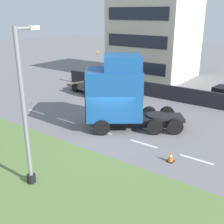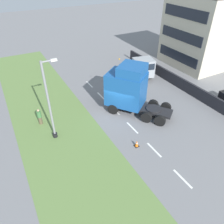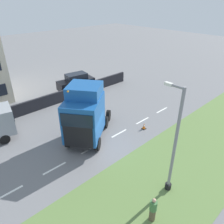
{
  "view_description": "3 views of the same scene",
  "coord_description": "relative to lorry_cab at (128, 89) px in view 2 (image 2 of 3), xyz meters",
  "views": [
    {
      "loc": [
        -13.23,
        -9.57,
        7.33
      ],
      "look_at": [
        -1.3,
        -0.93,
        2.08
      ],
      "focal_mm": 45.0,
      "sensor_mm": 36.0,
      "label": 1
    },
    {
      "loc": [
        -9.0,
        -14.92,
        12.49
      ],
      "look_at": [
        -1.89,
        -1.91,
        2.13
      ],
      "focal_mm": 35.0,
      "sensor_mm": 36.0,
      "label": 2
    },
    {
      "loc": [
        -11.21,
        9.11,
        10.77
      ],
      "look_at": [
        -0.48,
        -0.99,
        2.81
      ],
      "focal_mm": 35.0,
      "sensor_mm": 36.0,
      "label": 3
    }
  ],
  "objects": [
    {
      "name": "grass_verge",
      "position": [
        -7.15,
        -0.38,
        -2.41
      ],
      "size": [
        7.0,
        44.0,
        0.01
      ],
      "color": "#607F42",
      "rests_on": "ground"
    },
    {
      "name": "lane_markings",
      "position": [
        -1.15,
        -1.08,
        -2.42
      ],
      "size": [
        0.16,
        17.8,
        0.0
      ],
      "color": "white",
      "rests_on": "ground"
    },
    {
      "name": "building_block",
      "position": [
        15.53,
        5.56,
        2.24
      ],
      "size": [
        8.37,
        8.3,
        10.4
      ],
      "color": "beige",
      "rests_on": "ground"
    },
    {
      "name": "traffic_cone_lead",
      "position": [
        -2.16,
        -4.85,
        -2.13
      ],
      "size": [
        0.36,
        0.36,
        0.58
      ],
      "color": "black",
      "rests_on": "ground"
    },
    {
      "name": "pedestrian",
      "position": [
        -8.26,
        1.9,
        -1.65
      ],
      "size": [
        0.39,
        0.39,
        1.58
      ],
      "color": "brown",
      "rests_on": "ground"
    },
    {
      "name": "lamp_post",
      "position": [
        -7.57,
        -0.54,
        0.66
      ],
      "size": [
        1.31,
        0.39,
        6.84
      ],
      "color": "black",
      "rests_on": "ground"
    },
    {
      "name": "flatbed_truck",
      "position": [
        5.34,
        5.33,
        -0.99
      ],
      "size": [
        3.49,
        6.13,
        2.7
      ],
      "rotation": [
        0.0,
        0.0,
        2.92
      ],
      "color": "#999EA3",
      "rests_on": "ground"
    },
    {
      "name": "lorry_cab",
      "position": [
        0.0,
        0.0,
        0.0
      ],
      "size": [
        5.79,
        6.45,
        4.97
      ],
      "rotation": [
        0.0,
        0.0,
        0.65
      ],
      "color": "black",
      "rests_on": "ground"
    },
    {
      "name": "boundary_wall",
      "position": [
        7.85,
        -0.38,
        -1.76
      ],
      "size": [
        0.25,
        24.0,
        1.32
      ],
      "color": "#232328",
      "rests_on": "ground"
    },
    {
      "name": "ground_plane",
      "position": [
        -1.15,
        -0.38,
        -2.42
      ],
      "size": [
        120.0,
        120.0,
        0.0
      ],
      "primitive_type": "plane",
      "color": "slate",
      "rests_on": "ground"
    }
  ]
}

